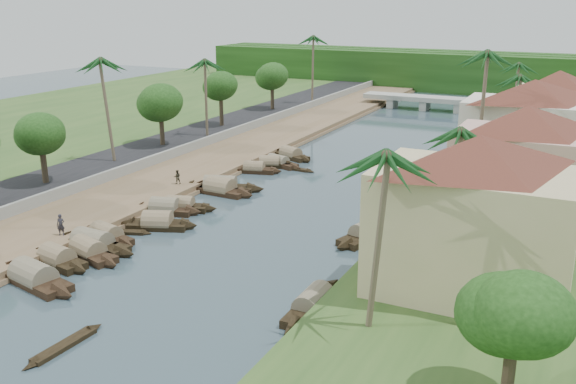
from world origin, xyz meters
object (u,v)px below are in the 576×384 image
at_px(bridge, 442,101).
at_px(person_near, 61,225).
at_px(sampan_0, 34,278).
at_px(building_near, 473,215).
at_px(sampan_1, 57,259).

relative_size(bridge, person_near, 15.82).
bearing_deg(person_near, sampan_0, -83.55).
height_order(building_near, sampan_0, building_near).
bearing_deg(sampan_0, sampan_1, 120.14).
height_order(building_near, sampan_1, building_near).
relative_size(building_near, sampan_1, 1.99).
xyz_separation_m(bridge, person_near, (-12.67, -77.19, -0.04)).
height_order(sampan_0, person_near, person_near).
bearing_deg(sampan_1, sampan_0, -60.96).
bearing_deg(sampan_1, bridge, 93.75).
bearing_deg(sampan_0, bridge, 95.84).
xyz_separation_m(sampan_0, person_near, (-3.74, 6.45, 1.26)).
bearing_deg(bridge, sampan_1, -97.08).
distance_m(bridge, person_near, 78.23).
relative_size(sampan_0, person_near, 5.43).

